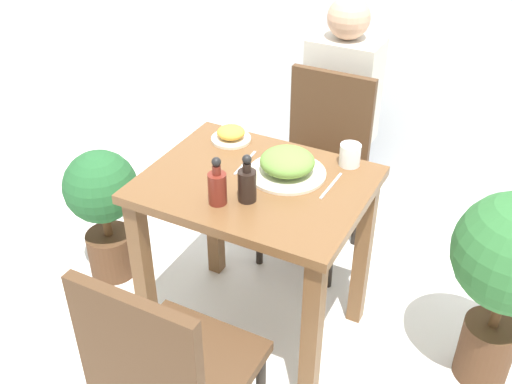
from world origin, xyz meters
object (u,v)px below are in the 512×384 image
(potted_plant_right, at_px, (511,267))
(person_figure, at_px, (340,114))
(food_plate, at_px, (287,164))
(sauce_bottle, at_px, (217,186))
(side_plate, at_px, (231,135))
(potted_plant_left, at_px, (103,203))
(drink_cup, at_px, (350,155))
(condiment_bottle, at_px, (247,183))
(chair_far, at_px, (319,159))
(chair_near, at_px, (167,371))

(potted_plant_right, height_order, person_figure, person_figure)
(food_plate, xyz_separation_m, sauce_bottle, (-0.13, -0.27, 0.02))
(side_plate, bearing_deg, potted_plant_left, -160.55)
(drink_cup, xyz_separation_m, sauce_bottle, (-0.31, -0.44, 0.02))
(condiment_bottle, bearing_deg, potted_plant_right, 20.62)
(food_plate, bearing_deg, person_figure, 97.54)
(chair_far, distance_m, potted_plant_left, 1.01)
(sauce_bottle, relative_size, potted_plant_right, 0.21)
(chair_near, height_order, potted_plant_left, chair_near)
(side_plate, distance_m, potted_plant_right, 1.15)
(food_plate, distance_m, condiment_bottle, 0.22)
(condiment_bottle, bearing_deg, chair_near, -86.81)
(chair_far, relative_size, drink_cup, 10.55)
(drink_cup, bearing_deg, potted_plant_left, -167.31)
(side_plate, height_order, drink_cup, drink_cup)
(food_plate, relative_size, drink_cup, 3.38)
(side_plate, bearing_deg, chair_near, -72.37)
(drink_cup, xyz_separation_m, person_figure, (-0.30, 0.74, -0.22))
(side_plate, distance_m, drink_cup, 0.49)
(chair_near, bearing_deg, side_plate, -72.37)
(side_plate, xyz_separation_m, potted_plant_right, (1.12, -0.02, -0.23))
(condiment_bottle, distance_m, person_figure, 1.15)
(potted_plant_left, bearing_deg, food_plate, 4.22)
(drink_cup, bearing_deg, potted_plant_right, -5.23)
(side_plate, bearing_deg, sauce_bottle, -66.40)
(side_plate, height_order, person_figure, person_figure)
(sauce_bottle, relative_size, person_figure, 0.15)
(potted_plant_right, xyz_separation_m, person_figure, (-0.93, 0.80, 0.03))
(chair_far, height_order, food_plate, chair_far)
(food_plate, bearing_deg, side_plate, 156.80)
(food_plate, distance_m, side_plate, 0.34)
(chair_far, xyz_separation_m, condiment_bottle, (0.04, -0.79, 0.33))
(food_plate, height_order, person_figure, person_figure)
(chair_near, bearing_deg, drink_cup, -101.77)
(sauce_bottle, xyz_separation_m, potted_plant_left, (-0.73, 0.21, -0.43))
(drink_cup, bearing_deg, chair_near, -101.77)
(drink_cup, bearing_deg, side_plate, -175.47)
(chair_far, bearing_deg, chair_near, -86.98)
(side_plate, height_order, potted_plant_right, potted_plant_right)
(chair_near, xyz_separation_m, potted_plant_left, (-0.85, 0.71, -0.10))
(chair_near, distance_m, food_plate, 0.84)
(potted_plant_left, bearing_deg, potted_plant_right, 6.01)
(chair_far, height_order, person_figure, person_figure)
(chair_far, xyz_separation_m, drink_cup, (0.27, -0.40, 0.30))
(food_plate, xyz_separation_m, potted_plant_left, (-0.87, -0.06, -0.41))
(drink_cup, height_order, condiment_bottle, condiment_bottle)
(potted_plant_left, xyz_separation_m, person_figure, (0.75, 0.97, 0.18))
(drink_cup, relative_size, person_figure, 0.07)
(condiment_bottle, height_order, potted_plant_right, condiment_bottle)
(drink_cup, bearing_deg, chair_far, 123.81)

